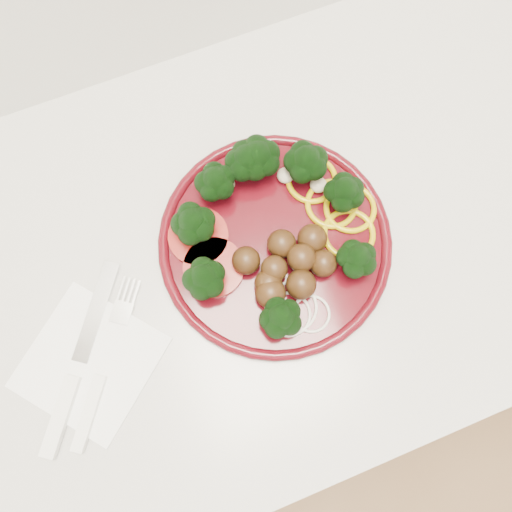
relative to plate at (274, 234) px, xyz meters
name	(u,v)px	position (x,y,z in m)	size (l,w,h in m)	color
counter	(207,320)	(-0.14, 0.00, -0.47)	(2.40, 0.60, 0.90)	beige
plate	(274,234)	(0.00, 0.00, 0.00)	(0.30, 0.30, 0.07)	#43070E
napkin	(90,362)	(-0.27, -0.06, -0.02)	(0.15, 0.15, 0.00)	white
knife	(72,382)	(-0.29, -0.08, -0.02)	(0.15, 0.20, 0.01)	silver
fork	(96,391)	(-0.27, -0.10, -0.02)	(0.14, 0.18, 0.01)	white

